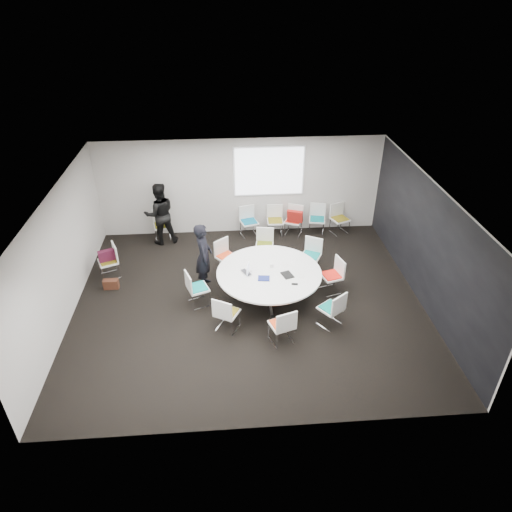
{
  "coord_description": "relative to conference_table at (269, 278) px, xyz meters",
  "views": [
    {
      "loc": [
        -0.48,
        -8.51,
        6.56
      ],
      "look_at": [
        0.2,
        0.4,
        1.0
      ],
      "focal_mm": 32.0,
      "sensor_mm": 36.0,
      "label": 1
    }
  ],
  "objects": [
    {
      "name": "chair_ring_e",
      "position": [
        -1.65,
        -0.12,
        -0.28
      ],
      "size": [
        0.58,
        0.59,
        0.88
      ],
      "rotation": [
        0.0,
        0.0,
        5.07
      ],
      "color": "silver",
      "rests_on": "ground"
    },
    {
      "name": "papers_right",
      "position": [
        0.48,
        0.27,
        0.17
      ],
      "size": [
        0.33,
        0.26,
        0.0
      ],
      "primitive_type": "cube",
      "rotation": [
        0.0,
        0.0,
        0.18
      ],
      "color": "white",
      "rests_on": "conference_table"
    },
    {
      "name": "chair_ring_a",
      "position": [
        1.51,
        0.14,
        -0.28
      ],
      "size": [
        0.56,
        0.57,
        0.88
      ],
      "rotation": [
        0.0,
        0.0,
        1.85
      ],
      "color": "silver",
      "rests_on": "ground"
    },
    {
      "name": "chair_back_b",
      "position": [
        0.49,
        3.04,
        -0.28
      ],
      "size": [
        0.47,
        0.46,
        0.88
      ],
      "rotation": [
        0.0,
        0.0,
        3.12
      ],
      "color": "silver",
      "rests_on": "ground"
    },
    {
      "name": "conference_table",
      "position": [
        0.0,
        0.0,
        0.0
      ],
      "size": [
        2.41,
        2.41,
        0.73
      ],
      "color": "silver",
      "rests_on": "ground"
    },
    {
      "name": "laptop",
      "position": [
        -0.49,
        0.02,
        0.18
      ],
      "size": [
        0.32,
        0.36,
        0.02
      ],
      "primitive_type": "imported",
      "rotation": [
        0.0,
        0.0,
        2.11
      ],
      "color": "#333338",
      "rests_on": "conference_table"
    },
    {
      "name": "phone",
      "position": [
        0.51,
        -0.53,
        0.17
      ],
      "size": [
        0.15,
        0.09,
        0.01
      ],
      "primitive_type": "cube",
      "rotation": [
        0.0,
        0.0,
        -0.13
      ],
      "color": "black",
      "rests_on": "conference_table"
    },
    {
      "name": "chair_back_e",
      "position": [
        2.39,
        3.02,
        -0.28
      ],
      "size": [
        0.59,
        0.58,
        0.88
      ],
      "rotation": [
        0.0,
        0.0,
        3.51
      ],
      "color": "silver",
      "rests_on": "ground"
    },
    {
      "name": "cup",
      "position": [
        0.07,
        0.19,
        0.22
      ],
      "size": [
        0.08,
        0.08,
        0.09
      ],
      "primitive_type": "cylinder",
      "color": "white",
      "rests_on": "conference_table"
    },
    {
      "name": "room_shell",
      "position": [
        -0.39,
        -0.12,
        0.84
      ],
      "size": [
        8.08,
        7.08,
        2.88
      ],
      "color": "black",
      "rests_on": "ground"
    },
    {
      "name": "chair_back_c",
      "position": [
        1.03,
        3.02,
        -0.28
      ],
      "size": [
        0.6,
        0.6,
        0.88
      ],
      "rotation": [
        0.0,
        0.0,
        2.72
      ],
      "color": "silver",
      "rests_on": "ground"
    },
    {
      "name": "projection_screen",
      "position": [
        0.32,
        3.34,
        1.29
      ],
      "size": [
        1.9,
        0.03,
        1.35
      ],
      "primitive_type": "cube",
      "color": "white",
      "rests_on": "room_shell"
    },
    {
      "name": "chair_back_a",
      "position": [
        -0.27,
        3.04,
        -0.28
      ],
      "size": [
        0.56,
        0.56,
        0.88
      ],
      "rotation": [
        0.0,
        0.0,
        3.42
      ],
      "color": "silver",
      "rests_on": "ground"
    },
    {
      "name": "chair_ring_b",
      "position": [
        1.18,
        1.08,
        -0.28
      ],
      "size": [
        0.61,
        0.61,
        0.88
      ],
      "rotation": [
        0.0,
        0.0,
        2.66
      ],
      "color": "silver",
      "rests_on": "ground"
    },
    {
      "name": "chair_ring_d",
      "position": [
        -0.96,
        1.18,
        -0.28
      ],
      "size": [
        0.64,
        0.64,
        0.88
      ],
      "rotation": [
        0.0,
        0.0,
        3.83
      ],
      "color": "silver",
      "rests_on": "ground"
    },
    {
      "name": "chair_person_back",
      "position": [
        -2.76,
        3.02,
        -0.28
      ],
      "size": [
        0.54,
        0.53,
        0.88
      ],
      "rotation": [
        0.0,
        0.0,
        3.35
      ],
      "color": "silver",
      "rests_on": "ground"
    },
    {
      "name": "laptop_lid",
      "position": [
        -0.48,
        -0.03,
        0.3
      ],
      "size": [
        0.09,
        0.3,
        0.22
      ],
      "primitive_type": "cube",
      "rotation": [
        0.0,
        0.0,
        1.33
      ],
      "color": "silver",
      "rests_on": "conference_table"
    },
    {
      "name": "notebook_black",
      "position": [
        0.4,
        -0.17,
        0.18
      ],
      "size": [
        0.31,
        0.36,
        0.02
      ],
      "primitive_type": "cube",
      "rotation": [
        0.0,
        0.0,
        0.33
      ],
      "color": "black",
      "rests_on": "conference_table"
    },
    {
      "name": "red_jacket",
      "position": [
        1.02,
        2.8,
        0.14
      ],
      "size": [
        0.47,
        0.31,
        0.36
      ],
      "primitive_type": "cube",
      "rotation": [
        0.17,
        0.0,
        -0.38
      ],
      "color": "#A11913",
      "rests_on": "chair_back_c"
    },
    {
      "name": "chair_back_d",
      "position": [
        1.72,
        3.04,
        -0.28
      ],
      "size": [
        0.54,
        0.53,
        0.88
      ],
      "rotation": [
        0.0,
        0.0,
        2.94
      ],
      "color": "silver",
      "rests_on": "ground"
    },
    {
      "name": "chair_ring_g",
      "position": [
        0.12,
        -1.54,
        -0.28
      ],
      "size": [
        0.58,
        0.57,
        0.88
      ],
      "rotation": [
        0.0,
        0.0,
        6.62
      ],
      "color": "silver",
      "rests_on": "ground"
    },
    {
      "name": "chair_spare_left",
      "position": [
        -3.9,
        1.2,
        -0.28
      ],
      "size": [
        0.59,
        0.6,
        0.88
      ],
      "rotation": [
        0.0,
        0.0,
        1.98
      ],
      "color": "silver",
      "rests_on": "ground"
    },
    {
      "name": "person_back",
      "position": [
        -2.75,
        2.86,
        0.33
      ],
      "size": [
        1.02,
        0.88,
        1.79
      ],
      "primitive_type": "imported",
      "rotation": [
        0.0,
        0.0,
        3.41
      ],
      "color": "black",
      "rests_on": "ground"
    },
    {
      "name": "brown_bag",
      "position": [
        -3.79,
        0.67,
        -0.44
      ],
      "size": [
        0.36,
        0.16,
        0.24
      ],
      "primitive_type": "cube",
      "rotation": [
        0.0,
        0.0,
        -0.0
      ],
      "color": "#422115",
      "rests_on": "ground"
    },
    {
      "name": "person_main",
      "position": [
        -1.5,
        0.62,
        0.28
      ],
      "size": [
        0.41,
        0.62,
        1.68
      ],
      "primitive_type": "imported",
      "rotation": [
        0.0,
        0.0,
        1.58
      ],
      "color": "black",
      "rests_on": "ground"
    },
    {
      "name": "maroon_bag",
      "position": [
        -3.91,
        1.19,
        0.06
      ],
      "size": [
        0.42,
        0.29,
        0.28
      ],
      "primitive_type": "cube",
      "rotation": [
        0.0,
        0.0,
        0.41
      ],
      "color": "#451226",
      "rests_on": "chair_spare_left"
    },
    {
      "name": "tablet_folio",
      "position": [
        -0.15,
        -0.27,
        0.18
      ],
      "size": [
        0.28,
        0.23,
        0.03
      ],
      "primitive_type": "cube",
      "rotation": [
        0.0,
        0.0,
        -0.13
      ],
      "color": "navy",
      "rests_on": "conference_table"
    },
    {
      "name": "chair_ring_h",
      "position": [
        1.24,
        -1.08,
        -0.28
      ],
      "size": [
        0.64,
        0.63,
        0.88
      ],
      "rotation": [
        0.0,
        0.0,
        6.92
      ],
      "color": "silver",
      "rests_on": "ground"
    },
    {
      "name": "chair_ring_c",
      "position": [
        0.05,
        1.67,
        -0.28
      ],
      "size": [
        0.52,
        0.51,
        0.88
      ],
      "rotation": [
        0.0,
        0.0,
        2.98
      ],
      "color": "silver",
      "rests_on": "ground"
    },
    {
      "name": "papers_front",
      "position": [
        0.67,
        -0.16,
        0.17
      ],
      "size": [
        0.36,
        0.33,
        0.0
      ],
      "primitive_type": "cube",
      "rotation": [
        0.0,
        0.0,
        -0.52
      ],
      "color": "silver",
      "rests_on": "conference_table"
    },
    {
      "name": "chair_ring_f",
      "position": [
        -1.01,
        -1.06,
        -0.28
      ],
      "size": [
        0.62,
        0.61,
        0.88
      ],
      "rotation": [
        0.0,
        0.0,
        5.78
      ],
      "color": "silver",
      "rests_on": "ground"
    }
  ]
}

